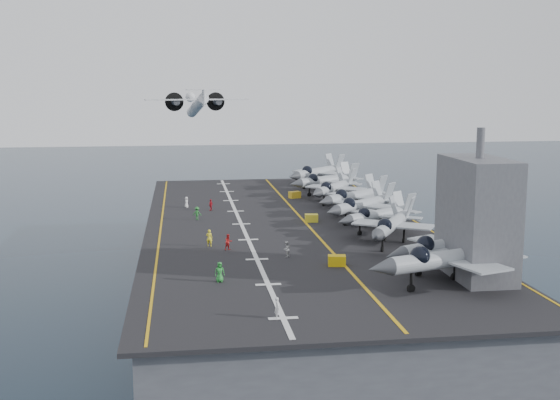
{
  "coord_description": "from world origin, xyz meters",
  "views": [
    {
      "loc": [
        -14.12,
        -95.12,
        29.6
      ],
      "look_at": [
        0.0,
        4.0,
        13.0
      ],
      "focal_mm": 45.0,
      "sensor_mm": 36.0,
      "label": 1
    }
  ],
  "objects": [
    {
      "name": "crew_1",
      "position": [
        -10.95,
        -12.88,
        11.43
      ],
      "size": [
        1.37,
        1.05,
        2.06
      ],
      "primitive_type": "imported",
      "color": "yellow",
      "rests_on": "flight_deck"
    },
    {
      "name": "flight_deck",
      "position": [
        0.0,
        0.0,
        10.2
      ],
      "size": [
        38.0,
        92.0,
        0.4
      ],
      "primitive_type": "cube",
      "color": "black",
      "rests_on": "hull"
    },
    {
      "name": "fighter_jet_3",
      "position": [
        11.64,
        -7.3,
        12.75
      ],
      "size": [
        16.28,
        14.87,
        4.7
      ],
      "primitive_type": null,
      "color": "#9199A0",
      "rests_on": "flight_deck"
    },
    {
      "name": "crew_6",
      "position": [
        -6.48,
        -39.87,
        11.3
      ],
      "size": [
        0.8,
        1.14,
        1.81
      ],
      "primitive_type": "imported",
      "color": "silver",
      "rests_on": "flight_deck"
    },
    {
      "name": "ground",
      "position": [
        0.0,
        0.0,
        0.0
      ],
      "size": [
        500.0,
        500.0,
        0.0
      ],
      "primitive_type": "plane",
      "color": "#142135",
      "rests_on": "ground"
    },
    {
      "name": "crew_7",
      "position": [
        -2.59,
        -19.34,
        11.3
      ],
      "size": [
        1.26,
        1.28,
        1.8
      ],
      "primitive_type": "imported",
      "color": "silver",
      "rests_on": "flight_deck"
    },
    {
      "name": "island_superstructure",
      "position": [
        15.0,
        -30.0,
        17.9
      ],
      "size": [
        5.0,
        10.0,
        15.0
      ],
      "primitive_type": null,
      "color": "#56595E",
      "rests_on": "flight_deck"
    },
    {
      "name": "tow_cart_c",
      "position": [
        4.99,
        21.24,
        10.96
      ],
      "size": [
        2.17,
        1.83,
        1.11
      ],
      "primitive_type": null,
      "color": "gold",
      "rests_on": "flight_deck"
    },
    {
      "name": "crew_0",
      "position": [
        -10.59,
        -28.34,
        11.4
      ],
      "size": [
        1.22,
        0.84,
        1.99
      ],
      "primitive_type": "imported",
      "color": "#268C33",
      "rests_on": "flight_deck"
    },
    {
      "name": "crew_5",
      "position": [
        -13.37,
        14.47,
        11.25
      ],
      "size": [
        0.71,
        1.04,
        1.7
      ],
      "primitive_type": "imported",
      "color": "white",
      "rests_on": "flight_deck"
    },
    {
      "name": "fighter_jet_7",
      "position": [
        11.41,
        24.99,
        12.99
      ],
      "size": [
        17.93,
        16.12,
        5.19
      ],
      "primitive_type": null,
      "color": "#9098A0",
      "rests_on": "flight_deck"
    },
    {
      "name": "tow_cart_a",
      "position": [
        2.17,
        -23.89,
        10.96
      ],
      "size": [
        2.03,
        1.5,
        1.12
      ],
      "primitive_type": null,
      "color": "#D3AA09",
      "rests_on": "flight_deck"
    },
    {
      "name": "fighter_jet_2",
      "position": [
        10.91,
        -14.9,
        12.94
      ],
      "size": [
        15.89,
        17.53,
        5.07
      ],
      "primitive_type": null,
      "color": "gray",
      "rests_on": "flight_deck"
    },
    {
      "name": "fighter_jet_6",
      "position": [
        10.67,
        16.13,
        12.95
      ],
      "size": [
        16.48,
        17.65,
        5.1
      ],
      "primitive_type": null,
      "color": "#9DA4AC",
      "rests_on": "flight_deck"
    },
    {
      "name": "fighter_jet_0",
      "position": [
        11.29,
        -32.76,
        13.25
      ],
      "size": [
        19.0,
        15.46,
        5.7
      ],
      "primitive_type": null,
      "color": "gray",
      "rests_on": "flight_deck"
    },
    {
      "name": "crew_2",
      "position": [
        -8.82,
        -15.09,
        11.35
      ],
      "size": [
        1.35,
        1.16,
        1.9
      ],
      "primitive_type": "imported",
      "color": "#B21919",
      "rests_on": "flight_deck"
    },
    {
      "name": "tow_cart_b",
      "position": [
        3.95,
        0.24,
        10.94
      ],
      "size": [
        1.92,
        1.35,
        1.09
      ],
      "primitive_type": null,
      "color": "gold",
      "rests_on": "flight_deck"
    },
    {
      "name": "deck_edge_stbd",
      "position": [
        18.5,
        0.0,
        10.42
      ],
      "size": [
        0.25,
        90.0,
        0.02
      ],
      "primitive_type": "cube",
      "color": "gold",
      "rests_on": "flight_deck"
    },
    {
      "name": "crew_4",
      "position": [
        -9.7,
        11.29,
        11.27
      ],
      "size": [
        1.12,
        1.25,
        1.74
      ],
      "primitive_type": "imported",
      "color": "red",
      "rests_on": "flight_deck"
    },
    {
      "name": "fighter_jet_8",
      "position": [
        11.69,
        34.85,
        13.21
      ],
      "size": [
        19.14,
        19.07,
        5.63
      ],
      "primitive_type": null,
      "color": "gray",
      "rests_on": "flight_deck"
    },
    {
      "name": "transport_plane",
      "position": [
        -10.33,
        56.87,
        25.0
      ],
      "size": [
        24.34,
        18.56,
        5.23
      ],
      "primitive_type": null,
      "color": "silver"
    },
    {
      "name": "fighter_jet_4",
      "position": [
        11.17,
        -0.27,
        12.94
      ],
      "size": [
        17.42,
        16.92,
        5.07
      ],
      "primitive_type": null,
      "color": "#9DA4AC",
      "rests_on": "flight_deck"
    },
    {
      "name": "deck_edge_port",
      "position": [
        -17.0,
        0.0,
        10.42
      ],
      "size": [
        0.25,
        90.0,
        0.02
      ],
      "primitive_type": "cube",
      "color": "gold",
      "rests_on": "flight_deck"
    },
    {
      "name": "hull",
      "position": [
        0.0,
        0.0,
        5.0
      ],
      "size": [
        36.0,
        90.0,
        10.0
      ],
      "primitive_type": "cube",
      "color": "#56595E",
      "rests_on": "ground"
    },
    {
      "name": "landing_centerline",
      "position": [
        -6.0,
        0.0,
        10.42
      ],
      "size": [
        0.5,
        90.0,
        0.02
      ],
      "primitive_type": "cube",
      "color": "silver",
      "rests_on": "flight_deck"
    },
    {
      "name": "foul_line",
      "position": [
        3.0,
        0.0,
        10.42
      ],
      "size": [
        0.35,
        90.0,
        0.02
      ],
      "primitive_type": "cube",
      "color": "gold",
      "rests_on": "flight_deck"
    },
    {
      "name": "fighter_jet_5",
      "position": [
        11.89,
        7.0,
        12.99
      ],
      "size": [
        17.85,
        17.05,
        5.17
      ],
      "primitive_type": null,
      "color": "#8F999F",
      "rests_on": "flight_deck"
    },
    {
      "name": "fighter_jet_1",
      "position": [
        13.39,
        -27.02,
        13.11
      ],
      "size": [
        18.56,
        16.16,
        5.41
      ],
      "primitive_type": null,
      "color": "#939BA4",
      "rests_on": "flight_deck"
    },
    {
      "name": "crew_3",
      "position": [
        -11.97,
        4.07,
        11.34
      ],
      "size": [
        1.26,
        0.98,
        1.88
      ],
      "primitive_type": "imported",
      "color": "#257E2E",
      "rests_on": "flight_deck"
    }
  ]
}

